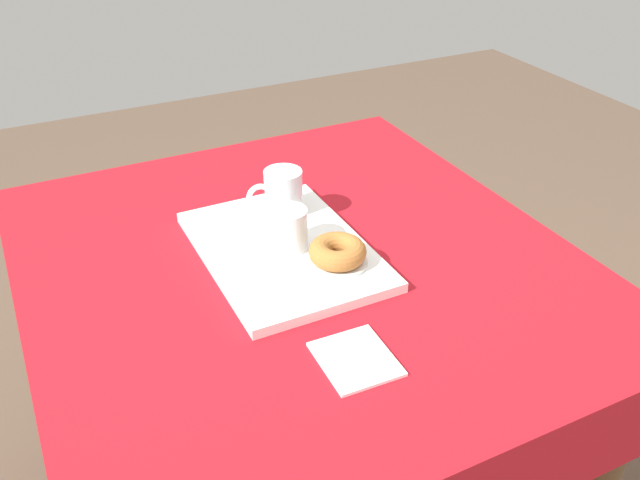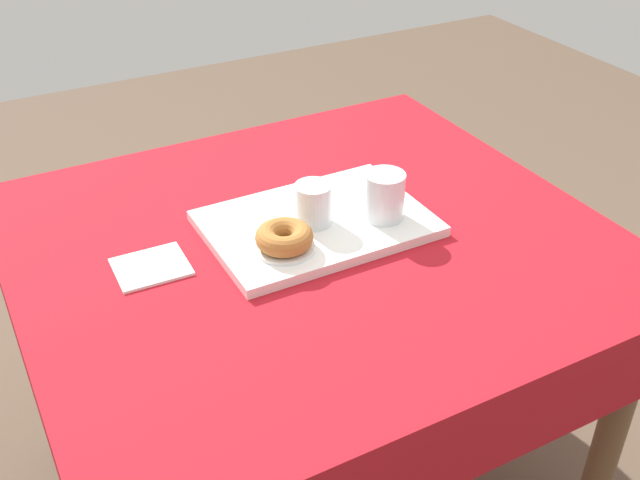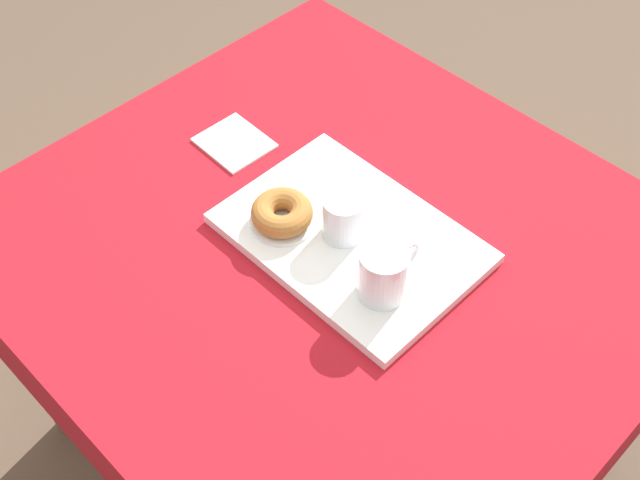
{
  "view_description": "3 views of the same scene",
  "coord_description": "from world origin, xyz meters",
  "px_view_note": "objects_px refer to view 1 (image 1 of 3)",
  "views": [
    {
      "loc": [
        1.07,
        -0.48,
        1.54
      ],
      "look_at": [
        -0.0,
        0.05,
        0.79
      ],
      "focal_mm": 38.63,
      "sensor_mm": 36.0,
      "label": 1
    },
    {
      "loc": [
        0.6,
        1.15,
        1.6
      ],
      "look_at": [
        0.01,
        0.06,
        0.79
      ],
      "focal_mm": 42.57,
      "sensor_mm": 36.0,
      "label": 2
    },
    {
      "loc": [
        -0.66,
        0.68,
        1.87
      ],
      "look_at": [
        -0.02,
        0.05,
        0.82
      ],
      "focal_mm": 45.19,
      "sensor_mm": 36.0,
      "label": 3
    }
  ],
  "objects_px": {
    "tea_mug_left": "(283,194)",
    "serving_tray": "(283,250)",
    "water_glass_near": "(289,231)",
    "paper_napkin": "(356,359)",
    "dining_table": "(299,295)",
    "sugar_donut_left": "(338,252)",
    "donut_plate_left": "(337,262)"
  },
  "relations": [
    {
      "from": "tea_mug_left",
      "to": "serving_tray",
      "type": "bearing_deg",
      "value": -23.7
    },
    {
      "from": "water_glass_near",
      "to": "paper_napkin",
      "type": "xyz_separation_m",
      "value": [
        0.33,
        -0.03,
        -0.06
      ]
    },
    {
      "from": "dining_table",
      "to": "water_glass_near",
      "type": "distance_m",
      "value": 0.15
    },
    {
      "from": "paper_napkin",
      "to": "tea_mug_left",
      "type": "bearing_deg",
      "value": 170.66
    },
    {
      "from": "dining_table",
      "to": "paper_napkin",
      "type": "bearing_deg",
      "value": -7.92
    },
    {
      "from": "serving_tray",
      "to": "paper_napkin",
      "type": "bearing_deg",
      "value": -3.71
    },
    {
      "from": "tea_mug_left",
      "to": "water_glass_near",
      "type": "xyz_separation_m",
      "value": [
        0.14,
        -0.05,
        -0.01
      ]
    },
    {
      "from": "tea_mug_left",
      "to": "sugar_donut_left",
      "type": "distance_m",
      "value": 0.23
    },
    {
      "from": "donut_plate_left",
      "to": "paper_napkin",
      "type": "bearing_deg",
      "value": -20.73
    },
    {
      "from": "donut_plate_left",
      "to": "water_glass_near",
      "type": "bearing_deg",
      "value": -147.59
    },
    {
      "from": "donut_plate_left",
      "to": "sugar_donut_left",
      "type": "relative_size",
      "value": 1.05
    },
    {
      "from": "serving_tray",
      "to": "dining_table",
      "type": "bearing_deg",
      "value": 43.32
    },
    {
      "from": "dining_table",
      "to": "water_glass_near",
      "type": "height_order",
      "value": "water_glass_near"
    },
    {
      "from": "serving_tray",
      "to": "paper_napkin",
      "type": "xyz_separation_m",
      "value": [
        0.35,
        -0.02,
        -0.01
      ]
    },
    {
      "from": "sugar_donut_left",
      "to": "tea_mug_left",
      "type": "bearing_deg",
      "value": -176.74
    },
    {
      "from": "serving_tray",
      "to": "sugar_donut_left",
      "type": "relative_size",
      "value": 3.99
    },
    {
      "from": "serving_tray",
      "to": "donut_plate_left",
      "type": "distance_m",
      "value": 0.13
    },
    {
      "from": "dining_table",
      "to": "tea_mug_left",
      "type": "bearing_deg",
      "value": 167.64
    },
    {
      "from": "tea_mug_left",
      "to": "water_glass_near",
      "type": "distance_m",
      "value": 0.15
    },
    {
      "from": "tea_mug_left",
      "to": "donut_plate_left",
      "type": "bearing_deg",
      "value": 3.26
    },
    {
      "from": "water_glass_near",
      "to": "serving_tray",
      "type": "bearing_deg",
      "value": -144.75
    },
    {
      "from": "serving_tray",
      "to": "sugar_donut_left",
      "type": "xyz_separation_m",
      "value": [
        0.11,
        0.07,
        0.04
      ]
    },
    {
      "from": "serving_tray",
      "to": "tea_mug_left",
      "type": "xyz_separation_m",
      "value": [
        -0.13,
        0.06,
        0.06
      ]
    },
    {
      "from": "paper_napkin",
      "to": "water_glass_near",
      "type": "bearing_deg",
      "value": 174.76
    },
    {
      "from": "donut_plate_left",
      "to": "dining_table",
      "type": "bearing_deg",
      "value": -150.91
    },
    {
      "from": "dining_table",
      "to": "sugar_donut_left",
      "type": "xyz_separation_m",
      "value": [
        0.08,
        0.05,
        0.14
      ]
    },
    {
      "from": "dining_table",
      "to": "tea_mug_left",
      "type": "xyz_separation_m",
      "value": [
        -0.15,
        0.03,
        0.16
      ]
    },
    {
      "from": "tea_mug_left",
      "to": "sugar_donut_left",
      "type": "height_order",
      "value": "tea_mug_left"
    },
    {
      "from": "dining_table",
      "to": "paper_napkin",
      "type": "xyz_separation_m",
      "value": [
        0.32,
        -0.04,
        0.1
      ]
    },
    {
      "from": "dining_table",
      "to": "donut_plate_left",
      "type": "xyz_separation_m",
      "value": [
        0.08,
        0.05,
        0.12
      ]
    },
    {
      "from": "tea_mug_left",
      "to": "water_glass_near",
      "type": "bearing_deg",
      "value": -18.85
    },
    {
      "from": "tea_mug_left",
      "to": "paper_napkin",
      "type": "height_order",
      "value": "tea_mug_left"
    }
  ]
}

